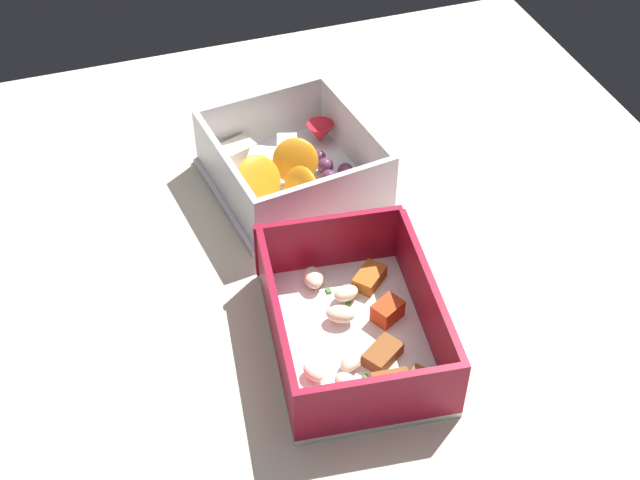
{
  "coord_description": "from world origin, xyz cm",
  "views": [
    {
      "loc": [
        53.72,
        -18.49,
        58.42
      ],
      "look_at": [
        -0.64,
        -0.21,
        4.0
      ],
      "focal_mm": 48.6,
      "sensor_mm": 36.0,
      "label": 1
    }
  ],
  "objects": [
    {
      "name": "fruit_bowl",
      "position": [
        -11.38,
        0.41,
        4.24
      ],
      "size": [
        17.69,
        16.74,
        6.44
      ],
      "rotation": [
        0.0,
        0.0,
        0.13
      ],
      "color": "white",
      "rests_on": "table_surface"
    },
    {
      "name": "table_surface",
      "position": [
        0.0,
        0.0,
        1.0
      ],
      "size": [
        80.0,
        80.0,
        2.0
      ],
      "primitive_type": "cube",
      "color": "beige",
      "rests_on": "ground"
    },
    {
      "name": "pasta_container",
      "position": [
        10.19,
        -0.7,
        4.01
      ],
      "size": [
        19.91,
        15.43,
        6.28
      ],
      "rotation": [
        0.0,
        0.0,
        -0.12
      ],
      "color": "white",
      "rests_on": "table_surface"
    }
  ]
}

